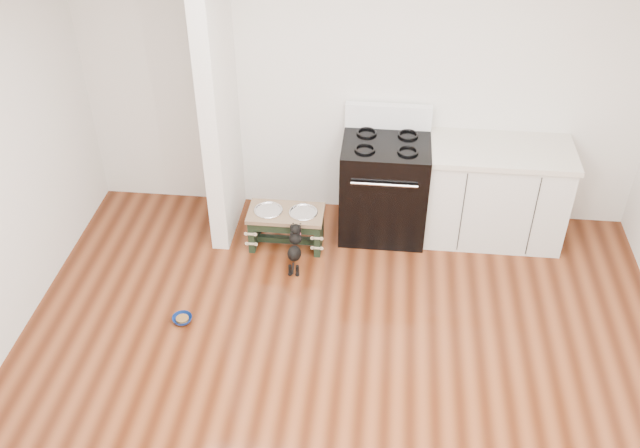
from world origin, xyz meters
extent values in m
plane|color=#411A0B|center=(0.00, 0.00, 0.00)|extent=(5.00, 5.00, 0.00)
plane|color=silver|center=(0.00, 2.50, 1.35)|extent=(5.00, 0.00, 5.00)
plane|color=white|center=(0.00, 0.00, 2.70)|extent=(5.00, 5.00, 0.00)
cube|color=silver|center=(-1.18, 2.10, 1.35)|extent=(0.15, 0.80, 2.70)
cube|color=black|center=(0.25, 2.15, 0.46)|extent=(0.76, 0.65, 0.92)
cube|color=black|center=(0.25, 1.84, 0.40)|extent=(0.58, 0.02, 0.50)
cylinder|color=silver|center=(0.25, 1.80, 0.72)|extent=(0.56, 0.02, 0.02)
cube|color=white|center=(0.25, 2.43, 1.03)|extent=(0.76, 0.08, 0.22)
torus|color=black|center=(0.07, 2.01, 0.93)|extent=(0.18, 0.18, 0.02)
torus|color=black|center=(0.43, 2.01, 0.93)|extent=(0.18, 0.18, 0.02)
torus|color=black|center=(0.07, 2.29, 0.93)|extent=(0.18, 0.18, 0.02)
torus|color=black|center=(0.43, 2.29, 0.93)|extent=(0.18, 0.18, 0.02)
cube|color=silver|center=(1.23, 2.18, 0.43)|extent=(1.20, 0.60, 0.86)
cube|color=beige|center=(1.23, 2.18, 0.89)|extent=(1.24, 0.64, 0.05)
cube|color=black|center=(1.23, 1.92, 0.05)|extent=(1.20, 0.06, 0.10)
cube|color=black|center=(-0.88, 1.83, 0.16)|extent=(0.05, 0.32, 0.33)
cube|color=black|center=(-0.30, 1.83, 0.16)|extent=(0.05, 0.32, 0.33)
cube|color=black|center=(-0.59, 1.68, 0.29)|extent=(0.53, 0.03, 0.08)
cube|color=black|center=(-0.59, 1.83, 0.05)|extent=(0.53, 0.05, 0.05)
cube|color=brown|center=(-0.59, 1.83, 0.35)|extent=(0.66, 0.36, 0.04)
cylinder|color=silver|center=(-0.75, 1.83, 0.35)|extent=(0.23, 0.23, 0.04)
cylinder|color=silver|center=(-0.44, 1.83, 0.35)|extent=(0.23, 0.23, 0.04)
torus|color=silver|center=(-0.75, 1.83, 0.37)|extent=(0.26, 0.26, 0.02)
torus|color=silver|center=(-0.44, 1.83, 0.37)|extent=(0.26, 0.26, 0.02)
cylinder|color=black|center=(-0.51, 1.42, 0.05)|extent=(0.03, 0.03, 0.10)
cylinder|color=black|center=(-0.44, 1.42, 0.05)|extent=(0.03, 0.03, 0.10)
sphere|color=black|center=(-0.51, 1.41, 0.01)|extent=(0.04, 0.04, 0.04)
sphere|color=black|center=(-0.44, 1.41, 0.01)|extent=(0.04, 0.04, 0.04)
ellipsoid|color=black|center=(-0.47, 1.48, 0.18)|extent=(0.12, 0.27, 0.24)
sphere|color=black|center=(-0.47, 1.57, 0.28)|extent=(0.11, 0.11, 0.11)
sphere|color=black|center=(-0.47, 1.60, 0.35)|extent=(0.09, 0.09, 0.09)
sphere|color=black|center=(-0.51, 1.66, 0.35)|extent=(0.03, 0.03, 0.03)
sphere|color=black|center=(-0.44, 1.66, 0.35)|extent=(0.03, 0.03, 0.03)
cylinder|color=black|center=(-0.47, 1.38, 0.10)|extent=(0.02, 0.08, 0.09)
torus|color=#DA405F|center=(-0.47, 1.59, 0.31)|extent=(0.09, 0.06, 0.08)
imported|color=navy|center=(-1.28, 0.76, 0.02)|extent=(0.21, 0.21, 0.05)
cylinder|color=#4E2D16|center=(-1.28, 0.76, 0.03)|extent=(0.10, 0.10, 0.02)
camera|label=1|loc=(0.24, -3.18, 4.00)|focal=40.00mm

